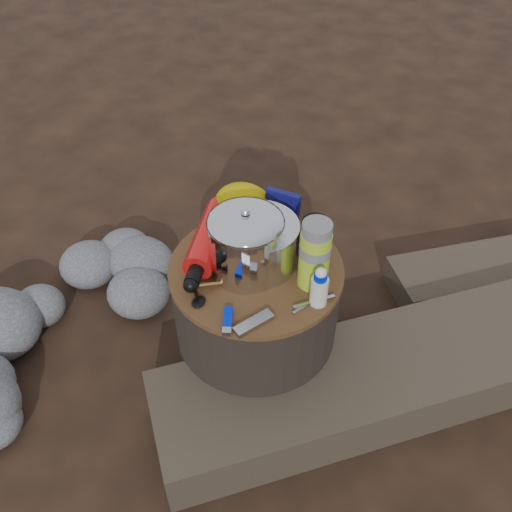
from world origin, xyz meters
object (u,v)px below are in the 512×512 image
at_px(camping_pot, 246,242).
at_px(stump, 256,320).
at_px(fuel_bottle, 209,238).
at_px(thermos, 315,255).
at_px(log_main, 477,350).
at_px(travel_mug, 314,237).

bearing_deg(camping_pot, stump, 32.96).
distance_m(camping_pot, fuel_bottle, 0.14).
bearing_deg(thermos, log_main, 31.80).
xyz_separation_m(stump, log_main, (0.62, 0.31, -0.13)).
bearing_deg(log_main, stump, -108.41).
xyz_separation_m(log_main, fuel_bottle, (-0.77, -0.30, 0.39)).
height_order(stump, travel_mug, travel_mug).
bearing_deg(camping_pot, travel_mug, 47.91).
bearing_deg(fuel_bottle, stump, -19.22).
distance_m(stump, thermos, 0.35).
bearing_deg(travel_mug, thermos, -67.78).
distance_m(thermos, travel_mug, 0.13).
height_order(thermos, travel_mug, thermos).
height_order(log_main, fuel_bottle, fuel_bottle).
bearing_deg(travel_mug, stump, -129.85).
bearing_deg(stump, thermos, 7.56).
distance_m(fuel_bottle, travel_mug, 0.29).
distance_m(stump, camping_pot, 0.32).
relative_size(camping_pot, travel_mug, 1.82).
xyz_separation_m(log_main, camping_pot, (-0.64, -0.32, 0.45)).
xyz_separation_m(camping_pot, fuel_bottle, (-0.13, 0.02, -0.06)).
height_order(stump, camping_pot, camping_pot).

